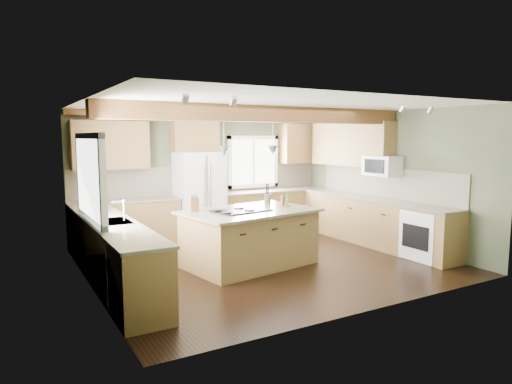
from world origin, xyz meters
TOP-DOWN VIEW (x-y plane):
  - floor at (0.00, 0.00)m, footprint 5.60×5.60m
  - ceiling at (0.00, 0.00)m, footprint 5.60×5.60m
  - wall_back at (0.00, 2.50)m, footprint 5.60×0.00m
  - wall_left at (-2.80, 0.00)m, footprint 0.00×5.00m
  - wall_right at (2.80, 0.00)m, footprint 0.00×5.00m
  - ceiling_beam at (0.00, -0.03)m, footprint 5.55×0.26m
  - soffit_trim at (0.00, 2.40)m, footprint 5.55×0.20m
  - backsplash_back at (0.00, 2.48)m, footprint 5.58×0.03m
  - backsplash_right at (2.78, 0.05)m, footprint 0.03×3.70m
  - base_cab_back_left at (-1.79, 2.20)m, footprint 2.02×0.60m
  - counter_back_left at (-1.79, 2.20)m, footprint 2.06×0.64m
  - base_cab_back_right at (1.49, 2.20)m, footprint 2.62×0.60m
  - counter_back_right at (1.49, 2.20)m, footprint 2.66×0.64m
  - base_cab_left at (-2.50, 0.05)m, footprint 0.60×3.70m
  - counter_left at (-2.50, 0.05)m, footprint 0.64×3.74m
  - base_cab_right at (2.50, 0.05)m, footprint 0.60×3.70m
  - counter_right at (2.50, 0.05)m, footprint 0.64×3.74m
  - upper_cab_back_left at (-1.99, 2.33)m, footprint 1.40×0.35m
  - upper_cab_over_fridge at (-0.30, 2.33)m, footprint 0.96×0.35m
  - upper_cab_right at (2.62, 0.90)m, footprint 0.35×2.20m
  - upper_cab_back_corner at (2.30, 2.33)m, footprint 0.90×0.35m
  - window_left at (-2.78, 0.05)m, footprint 0.04×1.60m
  - window_back at (1.15, 2.48)m, footprint 1.10×0.04m
  - sink at (-2.50, 0.05)m, footprint 0.50×0.65m
  - faucet at (-2.32, 0.05)m, footprint 0.02×0.02m
  - dishwasher at (-2.49, -1.25)m, footprint 0.60×0.60m
  - oven at (2.49, -1.25)m, footprint 0.60×0.72m
  - microwave at (2.58, -0.05)m, footprint 0.40×0.70m
  - pendant_left at (-0.81, -0.11)m, footprint 0.18×0.18m
  - pendant_right at (0.17, 0.05)m, footprint 0.18×0.18m
  - refrigerator at (-0.30, 2.12)m, footprint 0.90×0.74m
  - island at (-0.32, -0.03)m, footprint 2.16×1.52m
  - island_top at (-0.32, -0.03)m, footprint 2.31×1.67m
  - cooktop at (-0.48, -0.06)m, footprint 0.94×0.71m
  - knife_block at (-1.16, 0.27)m, footprint 0.15×0.12m
  - utensil_crock at (0.34, 0.49)m, footprint 0.13×0.13m
  - bottle_tray at (0.41, 0.04)m, footprint 0.30×0.30m

SIDE VIEW (x-z plane):
  - floor at x=0.00m, z-range 0.00..0.00m
  - dishwasher at x=-2.49m, z-range 0.01..0.85m
  - oven at x=2.49m, z-range 0.01..0.85m
  - base_cab_back_left at x=-1.79m, z-range 0.00..0.88m
  - base_cab_back_right at x=1.49m, z-range 0.00..0.88m
  - base_cab_left at x=-2.50m, z-range 0.00..0.88m
  - base_cab_right at x=2.50m, z-range 0.00..0.88m
  - island at x=-0.32m, z-range 0.00..0.88m
  - counter_back_left at x=-1.79m, z-range 0.88..0.92m
  - counter_back_right at x=1.49m, z-range 0.88..0.92m
  - counter_left at x=-2.50m, z-range 0.88..0.92m
  - counter_right at x=2.50m, z-range 0.88..0.92m
  - refrigerator at x=-0.30m, z-range 0.00..1.80m
  - island_top at x=-0.32m, z-range 0.88..0.92m
  - sink at x=-2.50m, z-range 0.89..0.92m
  - cooktop at x=-0.48m, z-range 0.92..0.94m
  - utensil_crock at x=0.34m, z-range 0.92..1.08m
  - bottle_tray at x=0.41m, z-range 0.92..1.13m
  - knife_block at x=-1.16m, z-range 0.92..1.14m
  - faucet at x=-2.32m, z-range 0.91..1.19m
  - backsplash_back at x=0.00m, z-range 0.92..1.50m
  - backsplash_right at x=2.78m, z-range 0.92..1.50m
  - wall_back at x=0.00m, z-range -1.50..4.10m
  - wall_left at x=-2.80m, z-range -1.20..3.80m
  - wall_right at x=2.80m, z-range -1.20..3.80m
  - window_back at x=1.15m, z-range 1.05..2.05m
  - window_left at x=-2.78m, z-range 1.02..2.08m
  - microwave at x=2.58m, z-range 1.36..1.74m
  - pendant_left at x=-0.81m, z-range 1.80..1.96m
  - pendant_right at x=0.17m, z-range 1.80..1.96m
  - upper_cab_back_left at x=-1.99m, z-range 1.50..2.40m
  - upper_cab_right at x=2.62m, z-range 1.50..2.40m
  - upper_cab_back_corner at x=2.30m, z-range 1.50..2.40m
  - upper_cab_over_fridge at x=-0.30m, z-range 1.80..2.50m
  - ceiling_beam at x=0.00m, z-range 2.34..2.60m
  - soffit_trim at x=0.00m, z-range 2.49..2.59m
  - ceiling at x=0.00m, z-range 2.60..2.60m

